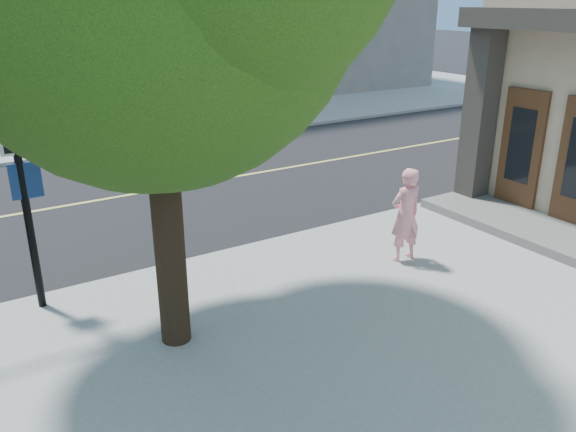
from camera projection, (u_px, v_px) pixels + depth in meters
ground at (27, 304)px, 9.30m from camera, size 140.00×140.00×0.00m
sidewalk_ne at (215, 83)px, 33.04m from camera, size 29.00×25.00×0.12m
man_on_phone at (406, 215)px, 10.31m from camera, size 0.65×0.44×1.73m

